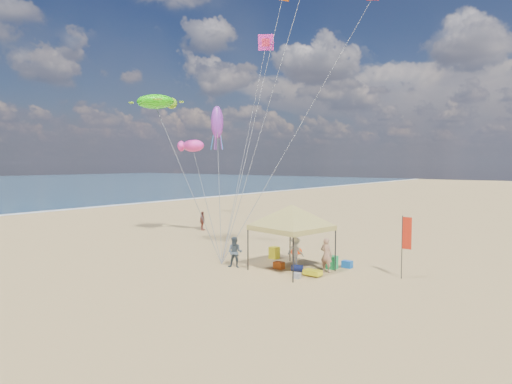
# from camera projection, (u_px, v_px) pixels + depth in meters

# --- Properties ---
(ground) EXTENTS (280.00, 280.00, 0.00)m
(ground) POSITION_uv_depth(u_px,v_px,m) (222.00, 268.00, 24.08)
(ground) COLOR tan
(ground) RESTS_ON ground
(canopy_tent) EXTENTS (6.54, 6.54, 4.08)m
(canopy_tent) POSITION_uv_depth(u_px,v_px,m) (292.00, 207.00, 23.21)
(canopy_tent) COLOR black
(canopy_tent) RESTS_ON ground
(feather_flag) EXTENTS (0.48, 0.04, 3.15)m
(feather_flag) POSITION_uv_depth(u_px,v_px,m) (406.00, 237.00, 21.57)
(feather_flag) COLOR black
(feather_flag) RESTS_ON ground
(cooler_red) EXTENTS (0.54, 0.38, 0.38)m
(cooler_red) POSITION_uv_depth(u_px,v_px,m) (279.00, 265.00, 23.83)
(cooler_red) COLOR #AC410D
(cooler_red) RESTS_ON ground
(cooler_blue) EXTENTS (0.54, 0.38, 0.38)m
(cooler_blue) POSITION_uv_depth(u_px,v_px,m) (347.00, 264.00, 24.10)
(cooler_blue) COLOR #1656B3
(cooler_blue) RESTS_ON ground
(bag_navy) EXTENTS (0.69, 0.54, 0.36)m
(bag_navy) POSITION_uv_depth(u_px,v_px,m) (297.00, 268.00, 23.22)
(bag_navy) COLOR #0D153D
(bag_navy) RESTS_ON ground
(bag_orange) EXTENTS (0.54, 0.69, 0.36)m
(bag_orange) POSITION_uv_depth(u_px,v_px,m) (296.00, 252.00, 27.58)
(bag_orange) COLOR #F6480D
(bag_orange) RESTS_ON ground
(chair_green) EXTENTS (0.50, 0.50, 0.70)m
(chair_green) POSITION_uv_depth(u_px,v_px,m) (332.00, 262.00, 23.83)
(chair_green) COLOR green
(chair_green) RESTS_ON ground
(chair_yellow) EXTENTS (0.50, 0.50, 0.70)m
(chair_yellow) POSITION_uv_depth(u_px,v_px,m) (274.00, 253.00, 26.40)
(chair_yellow) COLOR yellow
(chair_yellow) RESTS_ON ground
(crate_grey) EXTENTS (0.34, 0.30, 0.28)m
(crate_grey) POSITION_uv_depth(u_px,v_px,m) (297.00, 276.00, 21.86)
(crate_grey) COLOR gray
(crate_grey) RESTS_ON ground
(beach_cart) EXTENTS (0.90, 0.50, 0.24)m
(beach_cart) POSITION_uv_depth(u_px,v_px,m) (313.00, 272.00, 22.25)
(beach_cart) COLOR yellow
(beach_cart) RESTS_ON ground
(person_near_a) EXTENTS (0.67, 0.45, 1.82)m
(person_near_a) POSITION_uv_depth(u_px,v_px,m) (326.00, 255.00, 23.10)
(person_near_a) COLOR #A87A60
(person_near_a) RESTS_ON ground
(person_near_b) EXTENTS (1.02, 0.94, 1.70)m
(person_near_b) POSITION_uv_depth(u_px,v_px,m) (235.00, 252.00, 24.03)
(person_near_b) COLOR #3A464F
(person_near_b) RESTS_ON ground
(person_near_c) EXTENTS (1.03, 0.61, 1.58)m
(person_near_c) POSITION_uv_depth(u_px,v_px,m) (295.00, 251.00, 24.71)
(person_near_c) COLOR silver
(person_near_c) RESTS_ON ground
(person_far_a) EXTENTS (0.76, 1.03, 1.63)m
(person_far_a) POSITION_uv_depth(u_px,v_px,m) (202.00, 221.00, 37.36)
(person_far_a) COLOR #9A4E3B
(person_far_a) RESTS_ON ground
(turtle_kite) EXTENTS (3.31, 2.87, 0.96)m
(turtle_kite) POSITION_uv_depth(u_px,v_px,m) (155.00, 102.00, 30.97)
(turtle_kite) COLOR #28EA0A
(turtle_kite) RESTS_ON ground
(fish_kite) EXTENTS (2.21, 1.42, 0.91)m
(fish_kite) POSITION_uv_depth(u_px,v_px,m) (193.00, 146.00, 32.95)
(fish_kite) COLOR #FF32AB
(fish_kite) RESTS_ON ground
(squid_kite) EXTENTS (1.14, 1.14, 2.25)m
(squid_kite) POSITION_uv_depth(u_px,v_px,m) (217.00, 122.00, 30.73)
(squid_kite) COLOR purple
(squid_kite) RESTS_ON ground
(stunt_kite_pink) EXTENTS (1.45, 1.28, 1.24)m
(stunt_kite_pink) POSITION_uv_depth(u_px,v_px,m) (266.00, 42.00, 38.01)
(stunt_kite_pink) COLOR #FF2DD4
(stunt_kite_pink) RESTS_ON ground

